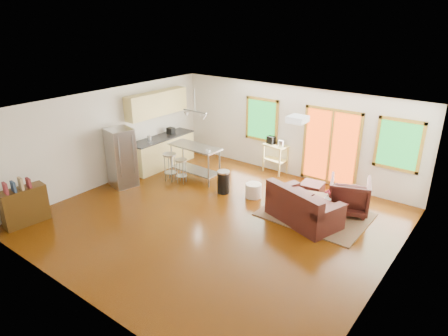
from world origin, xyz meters
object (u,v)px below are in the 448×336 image
Objects in this scene: coffee_table at (322,199)px; island at (195,156)px; kitchen_cart at (275,149)px; rug at (315,214)px; ottoman at (312,189)px; loveseat at (302,208)px; refrigerator at (122,158)px; armchair at (349,194)px.

island reaches higher than coffee_table.
rug is at bearing -38.92° from kitchen_cart.
ottoman is 0.49× the size of kitchen_cart.
coffee_table reaches higher than rug.
kitchen_cart reaches higher than coffee_table.
loveseat is at bearing -72.96° from ottoman.
loveseat is at bearing -6.90° from island.
island is (-3.18, -0.96, 0.50)m from ottoman.
coffee_table is at bearing 5.06° from island.
rug is 2.86m from kitchen_cart.
coffee_table is 3.77m from island.
refrigerator is (-5.02, -1.89, 0.49)m from coffee_table.
kitchen_cart is (-2.15, 1.74, 0.73)m from rug.
coffee_table is at bearing -48.37° from ottoman.
coffee_table is at bearing 33.92° from refrigerator.
coffee_table is at bearing 15.66° from armchair.
ottoman is at bearing 125.00° from loveseat.
loveseat reaches higher than coffee_table.
refrigerator is (-4.89, -1.12, 0.46)m from loveseat.
refrigerator is (-4.46, -2.52, 0.63)m from ottoman.
island is 2.38m from kitchen_cart.
armchair is 2.92m from kitchen_cart.
rug is 1.30× the size of loveseat.
loveseat is 5.03m from refrigerator.
armchair is 5.98m from refrigerator.
kitchen_cart is at bearing 150.49° from loveseat.
ottoman is at bearing 42.74° from refrigerator.
loveseat is 1.31m from armchair.
rug is 0.95m from armchair.
armchair is at bearing 49.94° from rug.
loveseat reaches higher than ottoman.
rug is at bearing -95.16° from coffee_table.
kitchen_cart reaches higher than rug.
kitchen_cart is (-2.05, 2.23, 0.40)m from loveseat.
refrigerator is (-5.53, -2.25, 0.34)m from armchair.
ottoman is at bearing -33.62° from armchair.
refrigerator is at bearing -130.28° from kitchen_cart.
armchair reaches higher than loveseat.
ottoman is 5.16m from refrigerator.
coffee_table is at bearing 98.32° from loveseat.
loveseat is 0.78m from coffee_table.
armchair is at bearing 35.30° from coffee_table.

